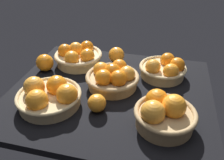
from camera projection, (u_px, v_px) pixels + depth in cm
name	position (u px, v px, depth cm)	size (l,w,h in cm)	color
market_tray	(110.00, 93.00, 99.86)	(84.00, 72.00, 3.00)	black
basket_far_right	(164.00, 69.00, 106.63)	(21.44, 21.44, 9.66)	tan
basket_center	(113.00, 77.00, 99.65)	(23.04, 23.04, 10.58)	tan
basket_near_right	(163.00, 113.00, 79.15)	(21.36, 21.36, 12.37)	tan
basket_near_left	(49.00, 96.00, 88.93)	(24.93, 24.93, 10.80)	tan
basket_far_left	(78.00, 56.00, 116.66)	(23.71, 23.71, 10.39)	#D3BC8C
loose_orange_front_gap	(97.00, 103.00, 86.38)	(6.93, 6.93, 6.93)	orange
loose_orange_back_gap	(45.00, 63.00, 111.17)	(8.23, 8.23, 8.23)	orange
loose_orange_side_gap	(116.00, 55.00, 118.23)	(8.00, 8.00, 8.00)	orange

